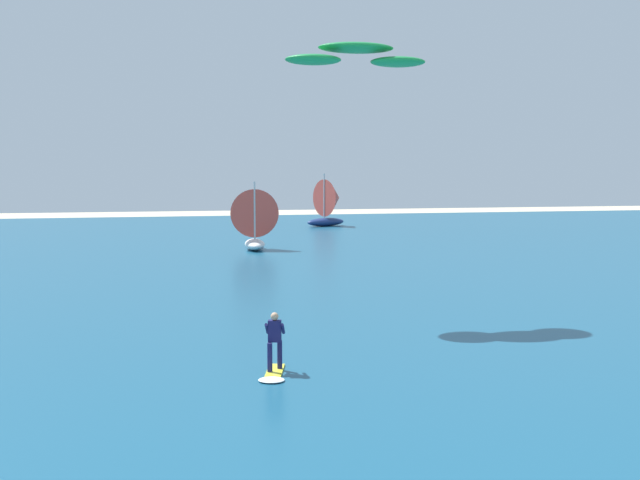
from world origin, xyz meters
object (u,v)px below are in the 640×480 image
(sailboat_far_right, at_px, (331,202))
(kite, at_px, (356,56))
(kitesurfer, at_px, (274,352))
(sailboat_leading, at_px, (254,218))

(sailboat_far_right, bearing_deg, kite, -103.96)
(kitesurfer, relative_size, sailboat_leading, 0.41)
(sailboat_far_right, height_order, sailboat_leading, sailboat_far_right)
(kitesurfer, xyz_separation_m, sailboat_leading, (4.96, 34.27, 1.67))
(kitesurfer, distance_m, kite, 13.03)
(kite, height_order, sailboat_leading, kite)
(kitesurfer, bearing_deg, kite, 58.96)
(sailboat_far_right, bearing_deg, sailboat_leading, -117.89)
(kitesurfer, distance_m, sailboat_far_right, 59.21)
(sailboat_leading, bearing_deg, sailboat_far_right, 62.11)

